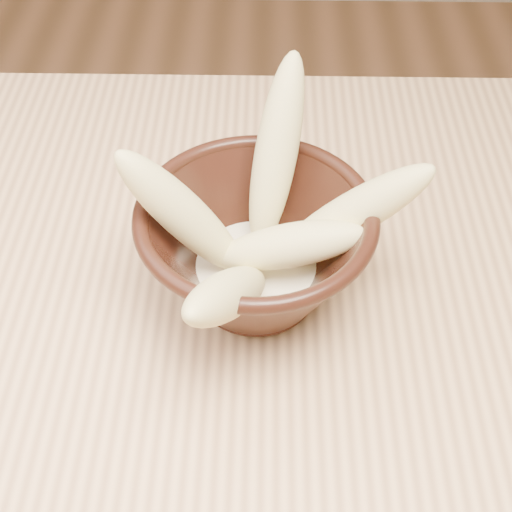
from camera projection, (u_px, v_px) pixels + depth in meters
The scene contains 7 objects.
bowl at pixel (256, 249), 0.55m from camera, with size 0.18×0.18×0.10m.
milk_puddle at pixel (256, 269), 0.56m from camera, with size 0.10×0.10×0.01m, color beige.
banana_upright at pixel (276, 153), 0.55m from camera, with size 0.03×0.03×0.16m, color #E6D288.
banana_left at pixel (183, 215), 0.52m from camera, with size 0.03×0.03×0.14m, color #E6D288.
banana_right at pixel (352, 215), 0.53m from camera, with size 0.03×0.03×0.14m, color #E6D288.
banana_across at pixel (290, 245), 0.53m from camera, with size 0.03×0.03×0.11m, color #E6D288.
banana_front at pixel (228, 295), 0.48m from camera, with size 0.03×0.03×0.14m, color #E6D288.
Camera 1 is at (0.23, -0.29, 1.20)m, focal length 50.00 mm.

